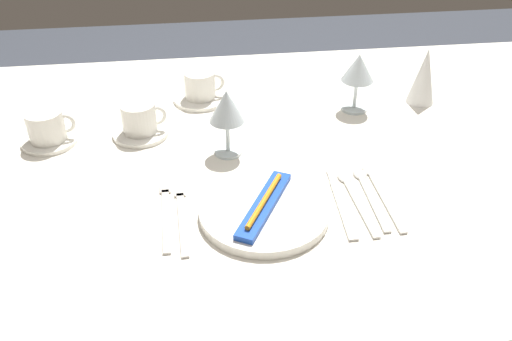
{
  "coord_description": "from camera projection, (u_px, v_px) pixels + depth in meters",
  "views": [
    {
      "loc": [
        -0.15,
        -1.01,
        1.39
      ],
      "look_at": [
        -0.04,
        -0.1,
        0.76
      ],
      "focal_mm": 38.23,
      "sensor_mm": 36.0,
      "label": 1
    }
  ],
  "objects": [
    {
      "name": "dining_table",
      "position": [
        266.0,
        181.0,
        1.26
      ],
      "size": [
        1.8,
        1.11,
        0.74
      ],
      "color": "silver",
      "rests_on": "ground"
    },
    {
      "name": "dinner_plate",
      "position": [
        264.0,
        211.0,
        1.02
      ],
      "size": [
        0.24,
        0.24,
        0.02
      ],
      "primitive_type": "cylinder",
      "color": "white",
      "rests_on": "dining_table"
    },
    {
      "name": "toothbrush_package",
      "position": [
        264.0,
        204.0,
        1.01
      ],
      "size": [
        0.13,
        0.2,
        0.02
      ],
      "color": "blue",
      "rests_on": "dinner_plate"
    },
    {
      "name": "fork_outer",
      "position": [
        182.0,
        215.0,
        1.02
      ],
      "size": [
        0.03,
        0.21,
        0.0
      ],
      "color": "beige",
      "rests_on": "dining_table"
    },
    {
      "name": "fork_inner",
      "position": [
        166.0,
        211.0,
        1.03
      ],
      "size": [
        0.02,
        0.22,
        0.0
      ],
      "color": "beige",
      "rests_on": "dining_table"
    },
    {
      "name": "dinner_knife",
      "position": [
        342.0,
        204.0,
        1.05
      ],
      "size": [
        0.03,
        0.22,
        0.0
      ],
      "color": "beige",
      "rests_on": "dining_table"
    },
    {
      "name": "spoon_soup",
      "position": [
        354.0,
        195.0,
        1.07
      ],
      "size": [
        0.03,
        0.21,
        0.01
      ],
      "color": "beige",
      "rests_on": "dining_table"
    },
    {
      "name": "spoon_dessert",
      "position": [
        368.0,
        190.0,
        1.09
      ],
      "size": [
        0.03,
        0.21,
        0.01
      ],
      "color": "beige",
      "rests_on": "dining_table"
    },
    {
      "name": "spoon_tea",
      "position": [
        379.0,
        188.0,
        1.09
      ],
      "size": [
        0.03,
        0.22,
        0.01
      ],
      "color": "beige",
      "rests_on": "dining_table"
    },
    {
      "name": "saucer_left",
      "position": [
        141.0,
        133.0,
        1.27
      ],
      "size": [
        0.13,
        0.13,
        0.01
      ],
      "primitive_type": "cylinder",
      "color": "white",
      "rests_on": "dining_table"
    },
    {
      "name": "coffee_cup_left",
      "position": [
        140.0,
        118.0,
        1.24
      ],
      "size": [
        0.1,
        0.08,
        0.07
      ],
      "color": "white",
      "rests_on": "saucer_left"
    },
    {
      "name": "saucer_right",
      "position": [
        201.0,
        98.0,
        1.41
      ],
      "size": [
        0.14,
        0.14,
        0.01
      ],
      "primitive_type": "cylinder",
      "color": "white",
      "rests_on": "dining_table"
    },
    {
      "name": "coffee_cup_right",
      "position": [
        201.0,
        84.0,
        1.39
      ],
      "size": [
        0.1,
        0.08,
        0.07
      ],
      "color": "white",
      "rests_on": "saucer_right"
    },
    {
      "name": "saucer_far",
      "position": [
        50.0,
        141.0,
        1.24
      ],
      "size": [
        0.12,
        0.12,
        0.01
      ],
      "primitive_type": "cylinder",
      "color": "white",
      "rests_on": "dining_table"
    },
    {
      "name": "coffee_cup_far",
      "position": [
        47.0,
        126.0,
        1.22
      ],
      "size": [
        0.11,
        0.08,
        0.07
      ],
      "color": "white",
      "rests_on": "saucer_far"
    },
    {
      "name": "wine_glass_centre",
      "position": [
        358.0,
        70.0,
        1.31
      ],
      "size": [
        0.08,
        0.08,
        0.15
      ],
      "color": "silver",
      "rests_on": "dining_table"
    },
    {
      "name": "wine_glass_left",
      "position": [
        227.0,
        109.0,
        1.14
      ],
      "size": [
        0.08,
        0.08,
        0.15
      ],
      "color": "silver",
      "rests_on": "dining_table"
    },
    {
      "name": "napkin_folded",
      "position": [
        424.0,
        76.0,
        1.36
      ],
      "size": [
        0.07,
        0.07,
        0.15
      ],
      "primitive_type": "cone",
      "color": "white",
      "rests_on": "dining_table"
    }
  ]
}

